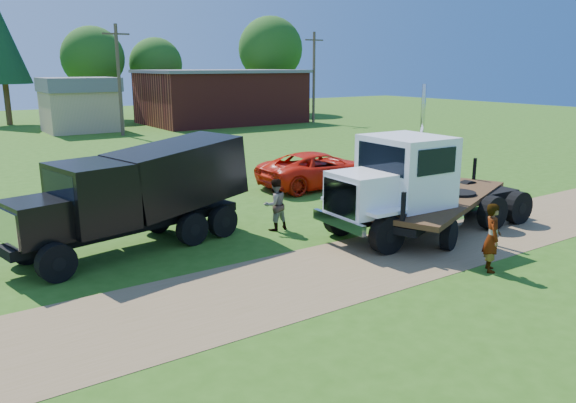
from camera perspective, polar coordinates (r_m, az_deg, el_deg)
ground at (r=15.91m, az=3.32°, el=-7.42°), size 140.00×140.00×0.00m
dirt_track at (r=15.91m, az=3.32°, el=-7.40°), size 120.00×4.20×0.01m
white_semi_tractor at (r=19.50m, az=12.08°, el=1.59°), size 8.51×3.17×5.10m
black_dump_truck at (r=18.41m, az=-14.81°, el=1.12°), size 7.99×3.80×3.39m
orange_pickup at (r=27.13m, az=3.16°, el=3.29°), size 6.11×2.87×1.69m
flatbed_trailer at (r=20.99m, az=15.48°, el=-0.22°), size 8.15×5.14×2.01m
spectator_a at (r=16.88m, az=20.03°, el=-3.46°), size 0.83×0.85×1.98m
spectator_b at (r=19.83m, az=-1.33°, el=-0.32°), size 0.92×0.73×1.85m
brick_building at (r=58.48m, az=-6.79°, el=10.56°), size 15.40×10.40×5.30m
tan_shed at (r=53.46m, az=-20.36°, el=9.28°), size 6.20×5.40×4.70m
utility_poles at (r=49.12m, az=-16.79°, el=11.92°), size 42.20×0.28×9.00m
tree_row at (r=64.13m, az=-20.98°, el=13.78°), size 56.49×13.65×11.56m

